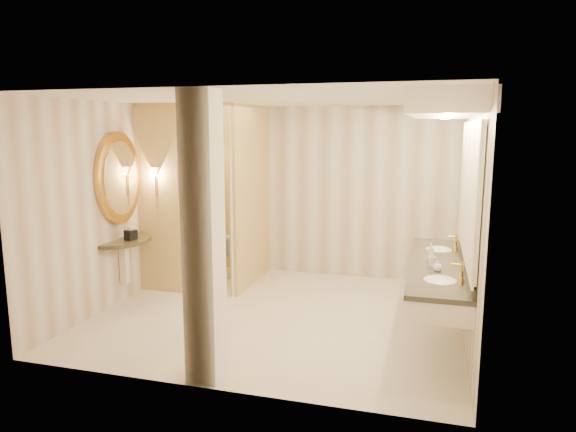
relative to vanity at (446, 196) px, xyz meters
name	(u,v)px	position (x,y,z in m)	size (l,w,h in m)	color
floor	(278,314)	(-1.98, 0.20, -1.63)	(4.50, 4.50, 0.00)	white
ceiling	(277,99)	(-1.98, 0.20, 1.07)	(4.50, 4.50, 0.00)	white
wall_back	(313,192)	(-1.98, 2.20, -0.28)	(4.50, 0.02, 2.70)	beige
wall_front	(211,245)	(-1.98, -1.80, -0.28)	(4.50, 0.02, 2.70)	beige
wall_left	(119,204)	(-4.23, 0.20, -0.28)	(0.02, 4.00, 2.70)	beige
wall_right	(469,219)	(0.27, 0.20, -0.28)	(0.02, 4.00, 2.70)	beige
toilet_closet	(224,195)	(-3.10, 1.17, -0.24)	(1.50, 1.55, 2.70)	#F2CB7E
wall_sconce	(156,173)	(-3.90, 0.63, 0.10)	(0.14, 0.14, 0.42)	gold
vanity	(446,196)	(0.00, 0.00, 0.00)	(0.75, 2.72, 2.09)	white
console_shelf	(120,205)	(-4.19, 0.16, -0.29)	(0.95, 0.95, 1.93)	black
pillar	(203,240)	(-2.14, -1.60, -0.28)	(0.31, 0.31, 2.70)	white
tissue_box	(131,235)	(-4.03, 0.14, -0.69)	(0.13, 0.13, 0.13)	black
toilet	(241,254)	(-3.08, 1.77, -1.28)	(0.39, 0.68, 0.70)	white
soap_bottle_a	(432,259)	(-0.11, -0.17, -0.68)	(0.07, 0.07, 0.15)	beige
soap_bottle_b	(438,266)	(-0.05, -0.38, -0.69)	(0.10, 0.10, 0.12)	silver
soap_bottle_c	(431,252)	(-0.13, 0.05, -0.65)	(0.08, 0.08, 0.21)	#C6B28C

